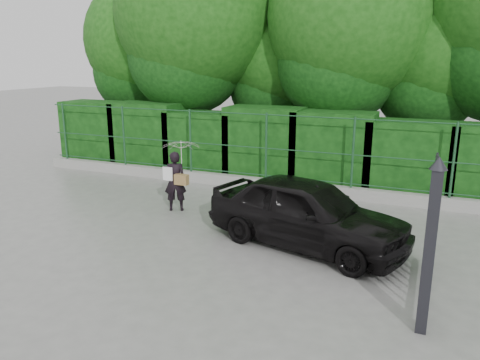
% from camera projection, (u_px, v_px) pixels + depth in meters
% --- Properties ---
extents(ground, '(80.00, 80.00, 0.00)m').
position_uv_depth(ground, '(167.00, 246.00, 8.96)').
color(ground, gray).
extents(kerb, '(14.00, 0.25, 0.30)m').
position_uv_depth(kerb, '(252.00, 183.00, 12.94)').
color(kerb, '#9E9E99').
rests_on(kerb, ground).
extents(fence, '(14.13, 0.06, 1.80)m').
position_uv_depth(fence, '(260.00, 146.00, 12.59)').
color(fence, '#1D4A28').
rests_on(fence, kerb).
extents(hedge, '(14.20, 1.20, 2.14)m').
position_uv_depth(hedge, '(262.00, 146.00, 13.64)').
color(hedge, black).
rests_on(hedge, ground).
extents(trees, '(17.10, 6.15, 8.08)m').
position_uv_depth(trees, '(326.00, 20.00, 14.27)').
color(trees, black).
rests_on(trees, ground).
extents(gate, '(0.22, 2.33, 2.36)m').
position_uv_depth(gate, '(430.00, 235.00, 6.29)').
color(gate, '#26262C').
rests_on(gate, ground).
extents(woman, '(0.90, 0.90, 1.68)m').
position_uv_depth(woman, '(179.00, 165.00, 10.80)').
color(woman, black).
rests_on(woman, ground).
extents(car, '(4.20, 2.57, 1.33)m').
position_uv_depth(car, '(307.00, 212.00, 8.84)').
color(car, black).
rests_on(car, ground).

